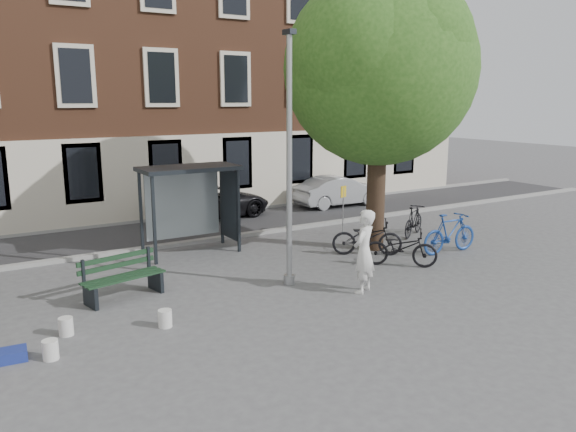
% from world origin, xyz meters
% --- Properties ---
extents(ground, '(90.00, 90.00, 0.00)m').
position_xyz_m(ground, '(0.00, 0.00, 0.00)').
color(ground, '#4C4C4F').
rests_on(ground, ground).
extents(road, '(40.00, 4.00, 0.01)m').
position_xyz_m(road, '(0.00, 7.00, 0.01)').
color(road, '#28282B').
rests_on(road, ground).
extents(curb_near, '(40.00, 0.25, 0.12)m').
position_xyz_m(curb_near, '(0.00, 5.00, 0.06)').
color(curb_near, gray).
rests_on(curb_near, ground).
extents(curb_far, '(40.00, 0.25, 0.12)m').
position_xyz_m(curb_far, '(0.00, 9.00, 0.06)').
color(curb_far, gray).
rests_on(curb_far, ground).
extents(building_row, '(30.00, 8.00, 14.00)m').
position_xyz_m(building_row, '(0.00, 13.00, 7.00)').
color(building_row, brown).
rests_on(building_row, ground).
extents(lamppost, '(0.28, 0.35, 6.11)m').
position_xyz_m(lamppost, '(0.00, 0.00, 2.78)').
color(lamppost, '#9EA0A3').
rests_on(lamppost, ground).
extents(tree_right, '(5.76, 5.60, 8.20)m').
position_xyz_m(tree_right, '(4.01, 1.38, 5.62)').
color(tree_right, black).
rests_on(tree_right, ground).
extents(bus_shelter, '(2.85, 1.45, 2.62)m').
position_xyz_m(bus_shelter, '(-0.61, 4.11, 1.92)').
color(bus_shelter, '#1E2328').
rests_on(bus_shelter, ground).
extents(painter, '(0.88, 0.78, 2.02)m').
position_xyz_m(painter, '(1.20, -1.43, 1.01)').
color(painter, silver).
rests_on(painter, ground).
extents(bench, '(2.00, 1.02, 0.99)m').
position_xyz_m(bench, '(-3.82, 1.16, 0.45)').
color(bench, '#1E2328').
rests_on(bench, ground).
extents(bike_a, '(2.10, 1.76, 1.08)m').
position_xyz_m(bike_a, '(3.36, 1.08, 0.54)').
color(bike_a, black).
rests_on(bike_a, ground).
extents(bike_b, '(2.05, 0.66, 1.22)m').
position_xyz_m(bike_b, '(5.62, -0.04, 0.61)').
color(bike_b, navy).
rests_on(bike_b, ground).
extents(bike_c, '(1.95, 1.87, 1.05)m').
position_xyz_m(bike_c, '(3.42, -0.29, 0.53)').
color(bike_c, black).
rests_on(bike_c, ground).
extents(bike_d, '(1.76, 1.25, 1.04)m').
position_xyz_m(bike_d, '(6.21, 2.11, 0.52)').
color(bike_d, black).
rests_on(bike_d, ground).
extents(car_dark, '(4.81, 2.54, 1.29)m').
position_xyz_m(car_dark, '(1.61, 8.40, 0.64)').
color(car_dark, black).
rests_on(car_dark, ground).
extents(car_silver, '(3.99, 1.50, 1.30)m').
position_xyz_m(car_silver, '(7.31, 7.82, 0.65)').
color(car_silver, '#9EA0A6').
rests_on(car_silver, ground).
extents(blue_crate, '(0.58, 0.44, 0.20)m').
position_xyz_m(blue_crate, '(-6.42, -1.01, 0.10)').
color(blue_crate, navy).
rests_on(blue_crate, ground).
extents(bucket_a, '(0.33, 0.33, 0.36)m').
position_xyz_m(bucket_a, '(-5.80, -1.33, 0.18)').
color(bucket_a, silver).
rests_on(bucket_a, ground).
extents(bucket_b, '(0.35, 0.35, 0.36)m').
position_xyz_m(bucket_b, '(-3.56, -0.99, 0.18)').
color(bucket_b, silver).
rests_on(bucket_b, ground).
extents(bucket_c, '(0.36, 0.36, 0.36)m').
position_xyz_m(bucket_c, '(-5.36, -0.37, 0.18)').
color(bucket_c, silver).
rests_on(bucket_c, ground).
extents(notice_sign, '(0.28, 0.11, 1.68)m').
position_xyz_m(notice_sign, '(4.26, 3.47, 1.18)').
color(notice_sign, '#9EA0A3').
rests_on(notice_sign, ground).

